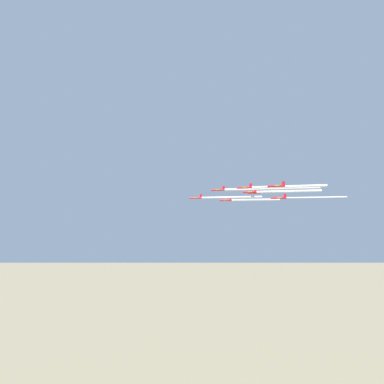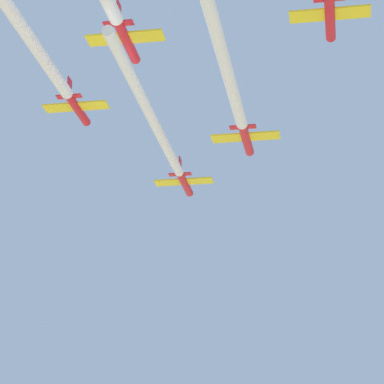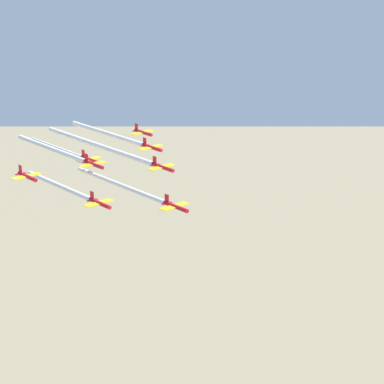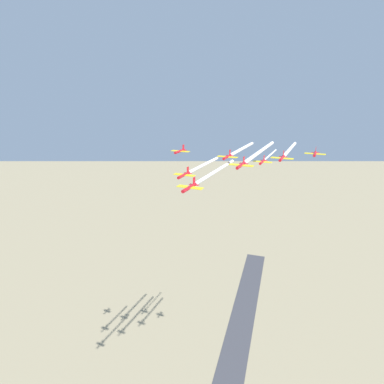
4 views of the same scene
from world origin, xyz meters
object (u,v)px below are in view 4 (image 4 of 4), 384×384
Objects in this scene: jet_2 at (184,175)px; jet_7 at (262,162)px; jet_4 at (227,157)px; jet_5 at (180,151)px; jet_6 at (315,154)px; jet_0 at (190,187)px; jet_1 at (241,165)px; jet_3 at (282,158)px.

jet_2 is 1.00× the size of jet_7.
jet_7 is at bearing -120.47° from jet_4.
jet_4 is 20.10m from jet_5.
jet_5 is (10.20, -17.30, 0.77)m from jet_4.
jet_7 is at bearing -120.47° from jet_2.
jet_6 is at bearing -161.22° from jet_5.
jet_6 reaches higher than jet_2.
jet_4 reaches higher than jet_0.
jet_6 is at bearing -120.47° from jet_1.
jet_0 is 19.85m from jet_2.
jet_7 is at bearing -59.53° from jet_3.
jet_3 is at bearing -150.46° from jet_2.
jet_3 is (-30.01, 17.28, 5.30)m from jet_2.
jet_6 reaches higher than jet_7.
jet_4 is 1.00× the size of jet_7.
jet_0 is 1.00× the size of jet_3.
jet_3 reaches higher than jet_6.
jet_2 is at bearing -59.53° from jet_0.
jet_1 is at bearing 180.00° from jet_2.
jet_1 is at bearing 120.47° from jet_4.
jet_0 is 1.00× the size of jet_6.
jet_1 is 1.00× the size of jet_6.
jet_4 is 20.26m from jet_7.
jet_5 reaches higher than jet_0.
jet_6 is at bearing -120.47° from jet_0.
jet_6 reaches higher than jet_0.
jet_1 is 19.81m from jet_3.
jet_4 is (10.20, -17.30, -1.08)m from jet_3.
jet_5 is at bearing 0.00° from jet_4.
jet_7 is (10.20, -17.30, -4.86)m from jet_6.
jet_3 reaches higher than jet_4.
jet_1 is at bearing 59.53° from jet_6.
jet_5 is 53.04m from jet_6.
jet_4 reaches higher than jet_7.
jet_7 is (-9.61, -17.32, -5.33)m from jet_3.
jet_0 is at bearing 59.53° from jet_6.
jet_3 is at bearing 120.47° from jet_7.
jet_6 is at bearing -150.46° from jet_4.
jet_6 is (-40.21, 34.59, -0.15)m from jet_5.
jet_1 is 39.62m from jet_6.
jet_2 is at bearing 29.54° from jet_3.
jet_6 is at bearing -120.47° from jet_3.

